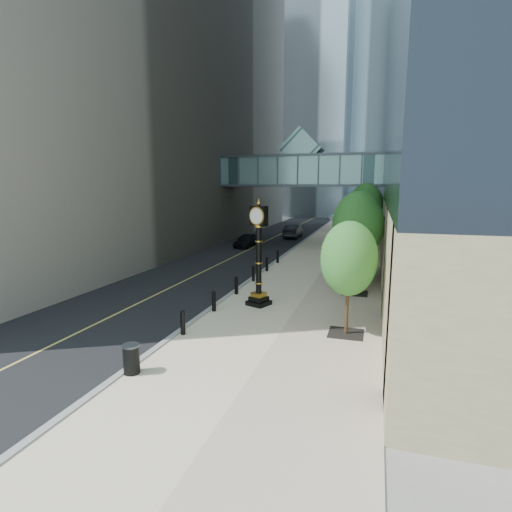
{
  "coord_description": "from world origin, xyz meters",
  "views": [
    {
      "loc": [
        4.58,
        -12.84,
        5.97
      ],
      "look_at": [
        -1.07,
        5.8,
        2.56
      ],
      "focal_mm": 28.0,
      "sensor_mm": 36.0,
      "label": 1
    }
  ],
  "objects_px": {
    "street_clock": "(259,261)",
    "car_far": "(293,231)",
    "pedestrian": "(346,263)",
    "car_near": "(247,240)",
    "trash_bin": "(131,360)"
  },
  "relations": [
    {
      "from": "pedestrian",
      "to": "car_near",
      "type": "bearing_deg",
      "value": -27.51
    },
    {
      "from": "trash_bin",
      "to": "street_clock",
      "type": "bearing_deg",
      "value": 78.03
    },
    {
      "from": "car_near",
      "to": "trash_bin",
      "type": "bearing_deg",
      "value": -74.73
    },
    {
      "from": "street_clock",
      "to": "car_near",
      "type": "bearing_deg",
      "value": 132.48
    },
    {
      "from": "street_clock",
      "to": "trash_bin",
      "type": "xyz_separation_m",
      "value": [
        -1.77,
        -8.35,
        -1.8
      ]
    },
    {
      "from": "trash_bin",
      "to": "car_far",
      "type": "bearing_deg",
      "value": 93.3
    },
    {
      "from": "pedestrian",
      "to": "car_far",
      "type": "distance_m",
      "value": 20.75
    },
    {
      "from": "pedestrian",
      "to": "car_far",
      "type": "bearing_deg",
      "value": -50.04
    },
    {
      "from": "car_near",
      "to": "pedestrian",
      "type": "bearing_deg",
      "value": -41.44
    },
    {
      "from": "trash_bin",
      "to": "car_far",
      "type": "xyz_separation_m",
      "value": [
        -2.05,
        35.46,
        0.26
      ]
    },
    {
      "from": "trash_bin",
      "to": "car_near",
      "type": "distance_m",
      "value": 27.56
    },
    {
      "from": "street_clock",
      "to": "car_near",
      "type": "distance_m",
      "value": 20.02
    },
    {
      "from": "street_clock",
      "to": "car_far",
      "type": "height_order",
      "value": "street_clock"
    },
    {
      "from": "pedestrian",
      "to": "car_far",
      "type": "height_order",
      "value": "pedestrian"
    },
    {
      "from": "pedestrian",
      "to": "car_far",
      "type": "xyz_separation_m",
      "value": [
        -7.54,
        19.33,
        -0.21
      ]
    }
  ]
}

